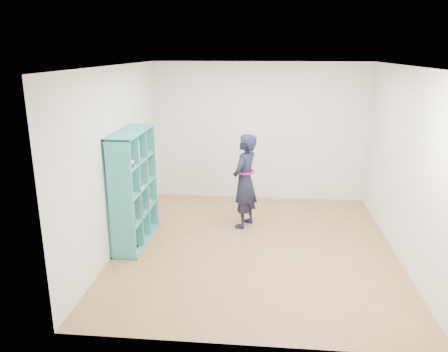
# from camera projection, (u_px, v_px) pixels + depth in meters

# --- Properties ---
(floor) EXTENTS (4.50, 4.50, 0.00)m
(floor) POSITION_uv_depth(u_px,v_px,m) (255.00, 247.00, 6.46)
(floor) COLOR #996A45
(floor) RESTS_ON ground
(ceiling) EXTENTS (4.50, 4.50, 0.00)m
(ceiling) POSITION_uv_depth(u_px,v_px,m) (259.00, 66.00, 5.73)
(ceiling) COLOR white
(ceiling) RESTS_ON wall_back
(wall_left) EXTENTS (0.02, 4.50, 2.60)m
(wall_left) POSITION_uv_depth(u_px,v_px,m) (118.00, 158.00, 6.28)
(wall_left) COLOR white
(wall_left) RESTS_ON floor
(wall_right) EXTENTS (0.02, 4.50, 2.60)m
(wall_right) POSITION_uv_depth(u_px,v_px,m) (405.00, 165.00, 5.91)
(wall_right) COLOR white
(wall_right) RESTS_ON floor
(wall_back) EXTENTS (4.00, 0.02, 2.60)m
(wall_back) POSITION_uv_depth(u_px,v_px,m) (260.00, 132.00, 8.24)
(wall_back) COLOR white
(wall_back) RESTS_ON floor
(wall_front) EXTENTS (4.00, 0.02, 2.60)m
(wall_front) POSITION_uv_depth(u_px,v_px,m) (251.00, 223.00, 3.94)
(wall_front) COLOR white
(wall_front) RESTS_ON floor
(bookshelf) EXTENTS (0.37, 1.27, 1.70)m
(bookshelf) POSITION_uv_depth(u_px,v_px,m) (132.00, 189.00, 6.42)
(bookshelf) COLOR teal
(bookshelf) RESTS_ON floor
(person) EXTENTS (0.56, 0.66, 1.54)m
(person) POSITION_uv_depth(u_px,v_px,m) (245.00, 181.00, 7.02)
(person) COLOR black
(person) RESTS_ON floor
(smartphone) EXTENTS (0.02, 0.11, 0.14)m
(smartphone) POSITION_uv_depth(u_px,v_px,m) (239.00, 172.00, 7.14)
(smartphone) COLOR silver
(smartphone) RESTS_ON person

